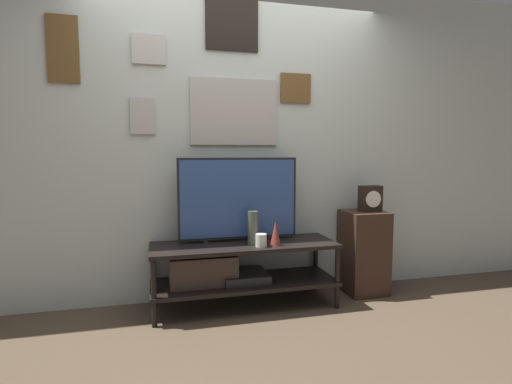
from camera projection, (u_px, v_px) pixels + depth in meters
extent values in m
plane|color=#4C3D2D|center=(253.00, 320.00, 2.96)|extent=(12.00, 12.00, 0.00)
cube|color=beige|center=(236.00, 140.00, 3.40)|extent=(6.40, 0.06, 2.70)
cube|color=#B2ADA3|center=(234.00, 112.00, 3.33)|extent=(0.73, 0.02, 0.55)
cube|color=#B2BCC6|center=(234.00, 112.00, 3.33)|extent=(0.70, 0.01, 0.51)
cube|color=brown|center=(63.00, 49.00, 2.97)|extent=(0.23, 0.02, 0.50)
cube|color=#2D2D33|center=(63.00, 49.00, 2.96)|extent=(0.19, 0.01, 0.46)
cube|color=#B7B2A8|center=(149.00, 49.00, 3.12)|extent=(0.26, 0.02, 0.23)
cube|color=#BCB299|center=(149.00, 49.00, 3.11)|extent=(0.22, 0.01, 0.20)
cube|color=brown|center=(296.00, 88.00, 3.45)|extent=(0.27, 0.02, 0.25)
cube|color=beige|center=(296.00, 88.00, 3.44)|extent=(0.24, 0.01, 0.21)
cube|color=#B7B2A8|center=(143.00, 116.00, 3.16)|extent=(0.19, 0.02, 0.28)
cube|color=#2D2D33|center=(143.00, 116.00, 3.15)|extent=(0.16, 0.01, 0.25)
cube|color=black|center=(232.00, 23.00, 3.26)|extent=(0.44, 0.02, 0.44)
cube|color=#BCB299|center=(232.00, 23.00, 3.25)|extent=(0.40, 0.01, 0.41)
cube|color=black|center=(244.00, 245.00, 3.20)|extent=(1.48, 0.50, 0.03)
cube|color=black|center=(244.00, 282.00, 3.23)|extent=(1.48, 0.50, 0.03)
cylinder|color=black|center=(154.00, 292.00, 2.83)|extent=(0.04, 0.04, 0.52)
cylinder|color=black|center=(337.00, 276.00, 3.18)|extent=(0.04, 0.04, 0.52)
cylinder|color=black|center=(154.00, 273.00, 3.26)|extent=(0.04, 0.04, 0.52)
cylinder|color=black|center=(315.00, 262.00, 3.61)|extent=(0.04, 0.04, 0.52)
cube|color=black|center=(244.00, 276.00, 3.22)|extent=(0.36, 0.35, 0.07)
cube|color=#47382D|center=(203.00, 270.00, 3.13)|extent=(0.52, 0.28, 0.23)
cylinder|color=black|center=(206.00, 241.00, 3.23)|extent=(0.05, 0.05, 0.02)
cylinder|color=black|center=(270.00, 238.00, 3.36)|extent=(0.05, 0.05, 0.02)
cube|color=black|center=(238.00, 198.00, 3.26)|extent=(0.98, 0.04, 0.66)
cube|color=#33518C|center=(239.00, 199.00, 3.25)|extent=(0.95, 0.01, 0.63)
cylinder|color=#4C5647|center=(253.00, 228.00, 3.16)|extent=(0.08, 0.08, 0.27)
cone|color=brown|center=(275.00, 233.00, 3.12)|extent=(0.09, 0.09, 0.19)
cylinder|color=silver|center=(261.00, 240.00, 3.08)|extent=(0.09, 0.09, 0.10)
cube|color=#382319|center=(363.00, 252.00, 3.55)|extent=(0.35, 0.37, 0.73)
cube|color=black|center=(370.00, 198.00, 3.50)|extent=(0.19, 0.10, 0.23)
cylinder|color=white|center=(373.00, 199.00, 3.45)|extent=(0.14, 0.01, 0.14)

